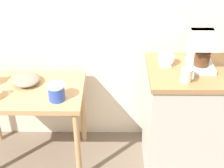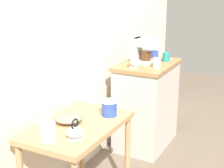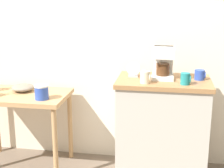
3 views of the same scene
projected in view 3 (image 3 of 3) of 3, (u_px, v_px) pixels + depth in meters
back_wall at (103, 16)px, 3.14m from camera, size 4.40×0.10×2.80m
wooden_table at (21, 104)px, 3.10m from camera, size 0.86×0.54×0.72m
kitchen_counter at (162, 130)px, 2.90m from camera, size 0.77×0.51×0.92m
bowl_stoneware at (23, 88)px, 3.13m from camera, size 0.21×0.21×0.07m
canister_enamel at (42, 92)px, 2.89m from camera, size 0.12×0.12×0.13m
coffee_maker at (163, 61)px, 2.80m from camera, size 0.18×0.22×0.26m
mug_blue at (200, 75)px, 2.76m from camera, size 0.09×0.08×0.08m
mug_small_cream at (145, 77)px, 2.65m from camera, size 0.08×0.08×0.10m
mug_dark_teal at (186, 79)px, 2.61m from camera, size 0.08×0.07×0.09m
table_clock at (133, 70)px, 2.85m from camera, size 0.12×0.06×0.13m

